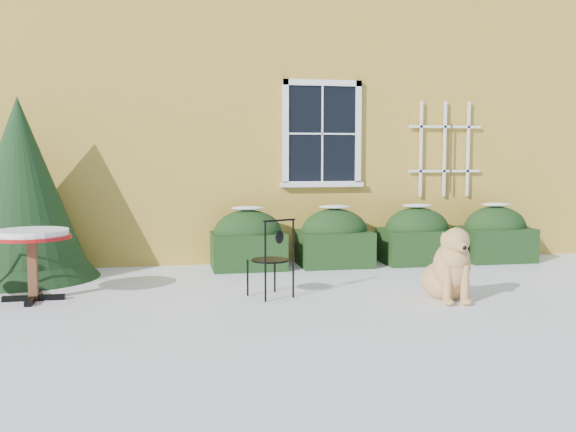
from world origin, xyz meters
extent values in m
plane|color=white|center=(0.00, 0.00, 0.00)|extent=(80.00, 80.00, 0.00)
cube|color=gold|center=(0.00, 7.00, 3.00)|extent=(12.00, 8.00, 6.00)
cube|color=black|center=(0.90, 2.96, 1.98)|extent=(1.05, 0.03, 1.45)
cube|color=white|center=(0.90, 2.95, 2.75)|extent=(1.23, 0.06, 0.09)
cube|color=white|center=(0.90, 2.95, 1.21)|extent=(1.23, 0.06, 0.09)
cube|color=white|center=(0.33, 2.95, 1.98)|extent=(0.09, 0.06, 1.63)
cube|color=white|center=(1.47, 2.95, 1.98)|extent=(0.09, 0.06, 1.63)
cube|color=white|center=(0.90, 2.94, 1.98)|extent=(0.02, 0.02, 1.45)
cube|color=white|center=(0.90, 2.94, 1.98)|extent=(1.05, 0.02, 0.02)
cube|color=white|center=(0.90, 2.95, 1.20)|extent=(1.29, 0.14, 0.07)
cube|color=white|center=(2.50, 2.94, 1.75)|extent=(0.04, 0.03, 1.50)
cube|color=white|center=(2.90, 2.94, 1.75)|extent=(0.04, 0.03, 1.50)
cube|color=white|center=(3.30, 2.94, 1.75)|extent=(0.04, 0.03, 1.50)
cube|color=white|center=(2.90, 2.94, 1.40)|extent=(1.20, 0.03, 0.04)
cube|color=white|center=(2.90, 2.94, 2.10)|extent=(1.20, 0.03, 0.04)
cylinder|color=#472D19|center=(3.00, 2.92, 1.60)|extent=(0.02, 0.02, 1.10)
cube|color=black|center=(-0.30, 2.55, 0.26)|extent=(1.05, 0.80, 0.52)
ellipsoid|color=black|center=(-0.30, 2.55, 0.52)|extent=(1.00, 0.72, 0.67)
ellipsoid|color=white|center=(-0.30, 2.55, 0.88)|extent=(0.47, 0.32, 0.06)
cube|color=black|center=(1.00, 2.55, 0.26)|extent=(1.05, 0.80, 0.52)
ellipsoid|color=black|center=(1.00, 2.55, 0.52)|extent=(1.00, 0.72, 0.67)
ellipsoid|color=white|center=(1.00, 2.55, 0.88)|extent=(0.47, 0.32, 0.06)
cube|color=black|center=(2.30, 2.55, 0.26)|extent=(1.05, 0.80, 0.52)
ellipsoid|color=black|center=(2.30, 2.55, 0.52)|extent=(1.00, 0.72, 0.67)
ellipsoid|color=white|center=(2.30, 2.55, 0.88)|extent=(0.47, 0.32, 0.06)
cube|color=black|center=(3.60, 2.55, 0.26)|extent=(1.05, 0.80, 0.52)
ellipsoid|color=black|center=(3.60, 2.55, 0.52)|extent=(1.00, 0.72, 0.67)
ellipsoid|color=white|center=(3.60, 2.55, 0.88)|extent=(0.47, 0.32, 0.06)
cone|color=black|center=(-3.35, 2.32, 0.58)|extent=(1.99, 1.99, 1.15)
cone|color=black|center=(-3.35, 2.32, 1.21)|extent=(1.78, 1.78, 2.41)
cube|color=black|center=(-2.95, 0.89, 0.03)|extent=(0.67, 0.08, 0.06)
cube|color=black|center=(-2.95, 0.89, 0.03)|extent=(0.08, 0.67, 0.06)
cube|color=brown|center=(-2.95, 0.89, 0.36)|extent=(0.10, 0.10, 0.72)
cylinder|color=#9D0D0E|center=(-2.95, 0.89, 0.72)|extent=(0.87, 0.87, 0.04)
cylinder|color=white|center=(-2.95, 0.89, 0.77)|extent=(0.81, 0.81, 0.07)
cylinder|color=black|center=(-0.19, 0.84, 0.21)|extent=(0.02, 0.02, 0.43)
cylinder|color=black|center=(-0.54, 0.69, 0.21)|extent=(0.02, 0.02, 0.43)
cylinder|color=black|center=(-0.03, 0.50, 0.21)|extent=(0.02, 0.02, 0.43)
cylinder|color=black|center=(-0.38, 0.34, 0.21)|extent=(0.02, 0.02, 0.43)
cylinder|color=black|center=(-0.29, 0.59, 0.43)|extent=(0.44, 0.44, 0.02)
cylinder|color=black|center=(-0.03, 0.50, 0.67)|extent=(0.02, 0.02, 0.48)
cylinder|color=black|center=(-0.38, 0.34, 0.67)|extent=(0.02, 0.02, 0.48)
cylinder|color=black|center=(-0.21, 0.42, 0.91)|extent=(0.39, 0.19, 0.02)
ellipsoid|color=black|center=(-0.21, 0.42, 0.71)|extent=(0.12, 0.07, 0.15)
ellipsoid|color=tan|center=(1.68, 0.16, 0.20)|extent=(0.59, 0.64, 0.44)
ellipsoid|color=tan|center=(1.66, -0.04, 0.40)|extent=(0.45, 0.40, 0.55)
sphere|color=tan|center=(1.66, -0.10, 0.52)|extent=(0.34, 0.34, 0.34)
cylinder|color=tan|center=(1.55, -0.17, 0.22)|extent=(0.09, 0.09, 0.44)
cylinder|color=tan|center=(1.75, -0.19, 0.22)|extent=(0.09, 0.09, 0.44)
ellipsoid|color=tan|center=(1.55, -0.22, 0.04)|extent=(0.12, 0.16, 0.07)
ellipsoid|color=tan|center=(1.75, -0.24, 0.04)|extent=(0.12, 0.16, 0.07)
cylinder|color=tan|center=(1.66, -0.11, 0.58)|extent=(0.22, 0.26, 0.24)
sphere|color=tan|center=(1.65, -0.16, 0.70)|extent=(0.29, 0.29, 0.29)
ellipsoid|color=tan|center=(1.64, -0.29, 0.66)|extent=(0.15, 0.24, 0.13)
sphere|color=black|center=(1.64, -0.39, 0.66)|extent=(0.05, 0.05, 0.05)
ellipsoid|color=tan|center=(1.53, -0.11, 0.70)|extent=(0.08, 0.10, 0.18)
ellipsoid|color=tan|center=(1.78, -0.13, 0.70)|extent=(0.08, 0.10, 0.18)
cylinder|color=tan|center=(1.87, 0.37, 0.06)|extent=(0.23, 0.35, 0.08)
camera|label=1|loc=(-1.45, -6.65, 1.60)|focal=40.00mm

